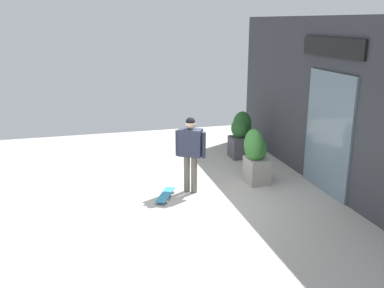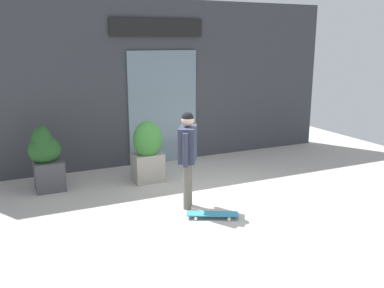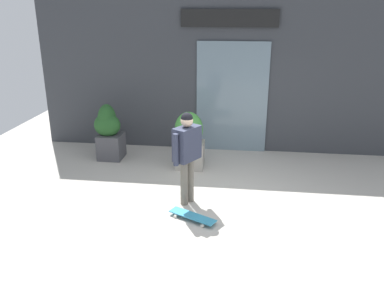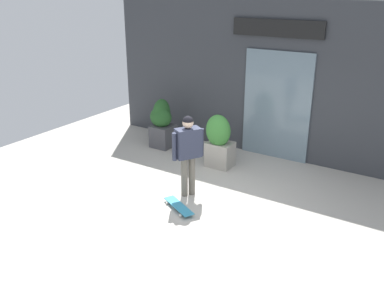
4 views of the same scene
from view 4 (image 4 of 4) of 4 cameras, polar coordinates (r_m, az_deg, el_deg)
The scene contains 6 objects.
ground_plane at distance 8.01m, azimuth 2.00°, elevation -8.32°, with size 12.00×12.00×0.00m, color #B2ADA3.
building_facade at distance 10.03m, azimuth 11.31°, elevation 8.34°, with size 8.82×0.31×3.62m.
skateboarder at distance 7.97m, azimuth -0.54°, elevation -0.51°, with size 0.47×0.57×1.63m.
skateboard at distance 7.85m, azimuth -1.82°, elevation -8.42°, with size 0.82×0.55×0.08m.
planter_box_left at distance 10.68m, azimuth -4.09°, elevation 2.91°, with size 0.61×0.59×1.23m.
planter_box_right at distance 9.41m, azimuth 3.76°, elevation 0.50°, with size 0.60×0.52×1.24m.
Camera 4 is at (3.52, -6.05, 3.89)m, focal length 39.22 mm.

